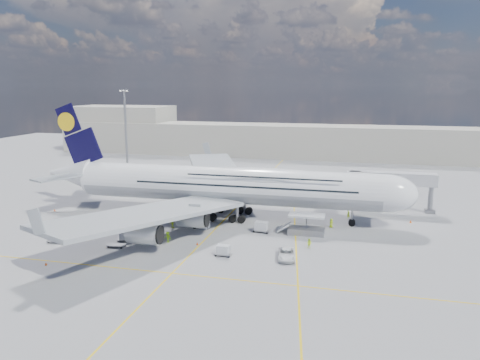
% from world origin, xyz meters
% --- Properties ---
extents(ground, '(300.00, 300.00, 0.00)m').
position_xyz_m(ground, '(0.00, 0.00, 0.00)').
color(ground, gray).
rests_on(ground, ground).
extents(taxi_line_main, '(0.25, 220.00, 0.01)m').
position_xyz_m(taxi_line_main, '(0.00, 0.00, 0.01)').
color(taxi_line_main, '#E0B70B').
rests_on(taxi_line_main, ground).
extents(taxi_line_cross, '(120.00, 0.25, 0.01)m').
position_xyz_m(taxi_line_cross, '(0.00, -20.00, 0.01)').
color(taxi_line_cross, '#E0B70B').
rests_on(taxi_line_cross, ground).
extents(taxi_line_diag, '(14.16, 99.06, 0.01)m').
position_xyz_m(taxi_line_diag, '(14.00, 10.00, 0.01)').
color(taxi_line_diag, '#E0B70B').
rests_on(taxi_line_diag, ground).
extents(airliner, '(77.26, 79.15, 23.71)m').
position_xyz_m(airliner, '(0.26, 10.00, 6.87)').
color(airliner, white).
rests_on(airliner, ground).
extents(jet_bridge, '(18.80, 12.10, 8.50)m').
position_xyz_m(jet_bridge, '(29.81, 20.94, 6.85)').
color(jet_bridge, '#B7B7BC').
rests_on(jet_bridge, ground).
extents(cargo_loader, '(8.53, 3.20, 3.67)m').
position_xyz_m(cargo_loader, '(16.82, 2.89, 1.25)').
color(cargo_loader, silver).
rests_on(cargo_loader, ground).
extents(light_mast, '(3.00, 0.70, 25.50)m').
position_xyz_m(light_mast, '(-40.00, 45.00, 13.21)').
color(light_mast, gray).
rests_on(light_mast, ground).
extents(terminal, '(180.00, 16.00, 12.00)m').
position_xyz_m(terminal, '(0.00, 95.00, 6.00)').
color(terminal, '#B2AD9E').
rests_on(terminal, ground).
extents(hangar, '(40.00, 22.00, 18.00)m').
position_xyz_m(hangar, '(-70.00, 100.00, 9.00)').
color(hangar, '#B2AD9E').
rests_on(hangar, ground).
extents(tree_line, '(160.00, 6.00, 8.00)m').
position_xyz_m(tree_line, '(40.00, 140.00, 4.00)').
color(tree_line, '#193814').
rests_on(tree_line, ground).
extents(dolly_row_a, '(3.77, 2.59, 0.50)m').
position_xyz_m(dolly_row_a, '(-24.24, -11.90, 0.39)').
color(dolly_row_a, gray).
rests_on(dolly_row_a, ground).
extents(dolly_row_b, '(3.39, 2.51, 1.92)m').
position_xyz_m(dolly_row_b, '(-13.04, -8.54, 1.03)').
color(dolly_row_b, gray).
rests_on(dolly_row_b, ground).
extents(dolly_row_c, '(3.08, 1.82, 0.43)m').
position_xyz_m(dolly_row_c, '(-13.27, -11.68, 0.34)').
color(dolly_row_c, gray).
rests_on(dolly_row_c, ground).
extents(dolly_back, '(3.55, 2.31, 2.09)m').
position_xyz_m(dolly_back, '(-22.95, -4.05, 1.12)').
color(dolly_back, gray).
rests_on(dolly_back, ground).
extents(dolly_nose_far, '(2.80, 1.59, 1.73)m').
position_xyz_m(dolly_nose_far, '(5.28, -11.42, 0.93)').
color(dolly_nose_far, gray).
rests_on(dolly_nose_far, ground).
extents(dolly_nose_near, '(3.24, 1.95, 1.96)m').
position_xyz_m(dolly_nose_near, '(8.78, 2.01, 1.05)').
color(dolly_nose_near, gray).
rests_on(dolly_nose_near, ground).
extents(baggage_tug, '(3.42, 2.23, 1.96)m').
position_xyz_m(baggage_tug, '(-2.78, 1.72, 0.87)').
color(baggage_tug, white).
rests_on(baggage_tug, ground).
extents(catering_truck_inner, '(6.33, 2.61, 3.74)m').
position_xyz_m(catering_truck_inner, '(-3.11, 29.98, 1.77)').
color(catering_truck_inner, gray).
rests_on(catering_truck_inner, ground).
extents(catering_truck_outer, '(6.96, 5.52, 3.82)m').
position_xyz_m(catering_truck_outer, '(-16.55, 40.02, 1.78)').
color(catering_truck_outer, gray).
rests_on(catering_truck_outer, ground).
extents(service_van, '(3.33, 5.87, 1.55)m').
position_xyz_m(service_van, '(15.27, -10.35, 0.77)').
color(service_van, white).
rests_on(service_van, ground).
extents(crew_nose, '(0.64, 0.46, 1.63)m').
position_xyz_m(crew_nose, '(24.30, 14.85, 0.81)').
color(crew_nose, '#C5FF1A').
rests_on(crew_nose, ground).
extents(crew_loader, '(0.99, 0.88, 1.69)m').
position_xyz_m(crew_loader, '(18.25, -4.76, 0.84)').
color(crew_loader, '#D5FD1A').
rests_on(crew_loader, ground).
extents(crew_wing, '(0.99, 1.27, 2.02)m').
position_xyz_m(crew_wing, '(-8.04, 0.38, 1.01)').
color(crew_wing, '#B9DF17').
rests_on(crew_wing, ground).
extents(crew_van, '(1.02, 0.95, 1.75)m').
position_xyz_m(crew_van, '(21.20, 7.97, 0.87)').
color(crew_van, '#C7F419').
rests_on(crew_van, ground).
extents(crew_tug, '(1.39, 0.96, 1.97)m').
position_xyz_m(crew_tug, '(-5.72, -7.59, 0.98)').
color(crew_tug, '#94E017').
rests_on(crew_tug, ground).
extents(cone_nose, '(0.48, 0.48, 0.62)m').
position_xyz_m(cone_nose, '(36.27, 14.79, 0.30)').
color(cone_nose, '#FA590D').
rests_on(cone_nose, ground).
extents(cone_wing_left_inner, '(0.39, 0.39, 0.50)m').
position_xyz_m(cone_wing_left_inner, '(-6.81, 24.37, 0.24)').
color(cone_wing_left_inner, '#FA590D').
rests_on(cone_wing_left_inner, ground).
extents(cone_wing_left_outer, '(0.48, 0.48, 0.62)m').
position_xyz_m(cone_wing_left_outer, '(-15.89, 32.14, 0.30)').
color(cone_wing_left_outer, '#FA590D').
rests_on(cone_wing_left_outer, ground).
extents(cone_wing_right_inner, '(0.39, 0.39, 0.50)m').
position_xyz_m(cone_wing_right_inner, '(-0.39, -7.54, 0.24)').
color(cone_wing_right_inner, '#FA590D').
rests_on(cone_wing_right_inner, ground).
extents(cone_wing_right_outer, '(0.39, 0.39, 0.50)m').
position_xyz_m(cone_wing_right_outer, '(-19.63, -21.61, 0.24)').
color(cone_wing_right_outer, '#FA590D').
rests_on(cone_wing_right_outer, ground).
extents(cone_tail, '(0.40, 0.40, 0.51)m').
position_xyz_m(cone_tail, '(-37.34, 5.80, 0.25)').
color(cone_tail, '#FA590D').
rests_on(cone_tail, ground).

